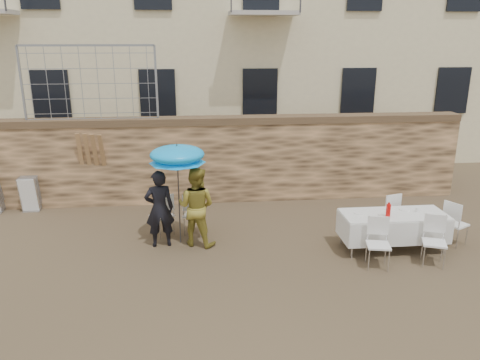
{
  "coord_description": "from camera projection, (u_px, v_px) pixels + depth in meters",
  "views": [
    {
      "loc": [
        -0.49,
        -6.86,
        4.2
      ],
      "look_at": [
        0.4,
        2.2,
        1.4
      ],
      "focal_mm": 35.0,
      "sensor_mm": 36.0,
      "label": 1
    }
  ],
  "objects": [
    {
      "name": "ground",
      "position": [
        229.0,
        299.0,
        7.8
      ],
      "size": [
        80.0,
        80.0,
        0.0
      ],
      "primitive_type": "plane",
      "color": "brown",
      "rests_on": "ground"
    },
    {
      "name": "stone_wall",
      "position": [
        214.0,
        160.0,
        12.24
      ],
      "size": [
        13.0,
        0.5,
        2.2
      ],
      "primitive_type": "cube",
      "color": "#8F6B47",
      "rests_on": "ground"
    },
    {
      "name": "chain_link_fence",
      "position": [
        90.0,
        84.0,
        11.37
      ],
      "size": [
        3.2,
        0.06,
        1.8
      ],
      "primitive_type": null,
      "color": "gray",
      "rests_on": "stone_wall"
    },
    {
      "name": "man_suit",
      "position": [
        159.0,
        209.0,
        9.58
      ],
      "size": [
        0.65,
        0.48,
        1.63
      ],
      "primitive_type": "imported",
      "rotation": [
        0.0,
        0.0,
        3.3
      ],
      "color": "black",
      "rests_on": "ground"
    },
    {
      "name": "woman_dress",
      "position": [
        196.0,
        206.0,
        9.65
      ],
      "size": [
        1.0,
        0.9,
        1.68
      ],
      "primitive_type": "imported",
      "rotation": [
        0.0,
        0.0,
        2.74
      ],
      "color": "gold",
      "rests_on": "ground"
    },
    {
      "name": "umbrella",
      "position": [
        177.0,
        158.0,
        9.41
      ],
      "size": [
        1.15,
        1.15,
        1.98
      ],
      "color": "#3F3F44",
      "rests_on": "ground"
    },
    {
      "name": "couple_chair_left",
      "position": [
        162.0,
        214.0,
        10.21
      ],
      "size": [
        0.67,
        0.67,
        0.96
      ],
      "primitive_type": null,
      "rotation": [
        0.0,
        0.0,
        3.81
      ],
      "color": "white",
      "rests_on": "ground"
    },
    {
      "name": "couple_chair_right",
      "position": [
        194.0,
        213.0,
        10.27
      ],
      "size": [
        0.59,
        0.59,
        0.96
      ],
      "primitive_type": null,
      "rotation": [
        0.0,
        0.0,
        2.87
      ],
      "color": "white",
      "rests_on": "ground"
    },
    {
      "name": "banquet_table",
      "position": [
        394.0,
        216.0,
        9.45
      ],
      "size": [
        2.1,
        0.85,
        0.78
      ],
      "color": "silver",
      "rests_on": "ground"
    },
    {
      "name": "soda_bottle",
      "position": [
        388.0,
        211.0,
        9.24
      ],
      "size": [
        0.09,
        0.09,
        0.26
      ],
      "primitive_type": "cylinder",
      "color": "red",
      "rests_on": "banquet_table"
    },
    {
      "name": "table_chair_front_left",
      "position": [
        378.0,
        244.0,
        8.75
      ],
      "size": [
        0.57,
        0.57,
        0.96
      ],
      "primitive_type": null,
      "rotation": [
        0.0,
        0.0,
        -0.21
      ],
      "color": "white",
      "rests_on": "ground"
    },
    {
      "name": "table_chair_front_right",
      "position": [
        434.0,
        241.0,
        8.86
      ],
      "size": [
        0.62,
        0.62,
        0.96
      ],
      "primitive_type": null,
      "rotation": [
        0.0,
        0.0,
        -0.36
      ],
      "color": "white",
      "rests_on": "ground"
    },
    {
      "name": "table_chair_back",
      "position": [
        387.0,
        213.0,
        10.3
      ],
      "size": [
        0.59,
        0.59,
        0.96
      ],
      "primitive_type": null,
      "rotation": [
        0.0,
        0.0,
        3.42
      ],
      "color": "white",
      "rests_on": "ground"
    },
    {
      "name": "table_chair_side",
      "position": [
        456.0,
        223.0,
        9.75
      ],
      "size": [
        0.65,
        0.65,
        0.96
      ],
      "primitive_type": null,
      "rotation": [
        0.0,
        0.0,
        2.07
      ],
      "color": "white",
      "rests_on": "ground"
    },
    {
      "name": "chair_stack_right",
      "position": [
        32.0,
        192.0,
        11.74
      ],
      "size": [
        0.46,
        0.4,
        0.92
      ],
      "primitive_type": null,
      "color": "white",
      "rests_on": "ground"
    },
    {
      "name": "wood_planks",
      "position": [
        95.0,
        169.0,
        11.79
      ],
      "size": [
        0.7,
        0.2,
        2.0
      ],
      "primitive_type": null,
      "color": "#A37749",
      "rests_on": "ground"
    }
  ]
}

